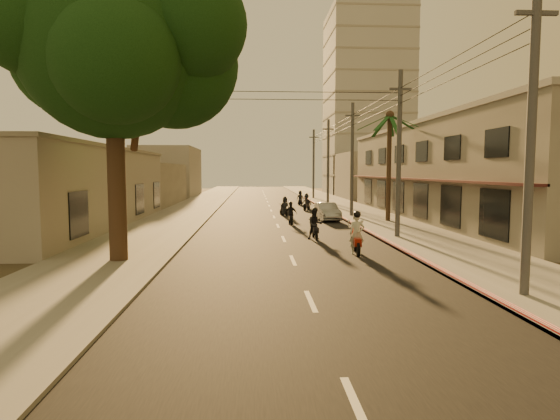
% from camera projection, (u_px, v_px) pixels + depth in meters
% --- Properties ---
extents(ground, '(160.00, 160.00, 0.00)m').
position_uv_depth(ground, '(297.00, 271.00, 17.14)').
color(ground, '#383023').
rests_on(ground, ground).
extents(road, '(10.00, 140.00, 0.02)m').
position_uv_depth(road, '(274.00, 217.00, 37.04)').
color(road, black).
rests_on(road, ground).
extents(sidewalk_right, '(5.00, 140.00, 0.12)m').
position_uv_depth(sidewalk_right, '(367.00, 216.00, 37.45)').
color(sidewalk_right, slate).
rests_on(sidewalk_right, ground).
extents(sidewalk_left, '(5.00, 140.00, 0.12)m').
position_uv_depth(sidewalk_left, '(179.00, 217.00, 36.62)').
color(sidewalk_left, slate).
rests_on(sidewalk_left, ground).
extents(curb_stripe, '(0.20, 60.00, 0.20)m').
position_uv_depth(curb_stripe, '(351.00, 222.00, 32.34)').
color(curb_stripe, red).
rests_on(curb_stripe, ground).
extents(shophouse_row, '(8.80, 34.20, 7.30)m').
position_uv_depth(shophouse_row, '(458.00, 171.00, 35.52)').
color(shophouse_row, gray).
rests_on(shophouse_row, ground).
extents(left_building, '(8.20, 24.20, 5.20)m').
position_uv_depth(left_building, '(61.00, 187.00, 30.08)').
color(left_building, gray).
rests_on(left_building, ground).
extents(distant_tower, '(12.10, 12.10, 28.00)m').
position_uv_depth(distant_tower, '(367.00, 104.00, 72.57)').
color(distant_tower, '#B7B5B2').
rests_on(distant_tower, ground).
extents(broadleaf_tree, '(9.60, 8.70, 12.10)m').
position_uv_depth(broadleaf_tree, '(124.00, 47.00, 18.20)').
color(broadleaf_tree, black).
rests_on(broadleaf_tree, ground).
extents(palm_tree, '(5.00, 5.00, 8.20)m').
position_uv_depth(palm_tree, '(390.00, 121.00, 32.90)').
color(palm_tree, black).
rests_on(palm_tree, ground).
extents(utility_poles, '(1.20, 48.26, 9.00)m').
position_uv_depth(utility_poles, '(352.00, 134.00, 36.83)').
color(utility_poles, '#38383A').
rests_on(utility_poles, ground).
extents(filler_right, '(8.00, 14.00, 6.00)m').
position_uv_depth(filler_right, '(371.00, 176.00, 62.44)').
color(filler_right, gray).
rests_on(filler_right, ground).
extents(filler_left_near, '(8.00, 14.00, 4.40)m').
position_uv_depth(filler_left_near, '(138.00, 185.00, 50.01)').
color(filler_left_near, gray).
rests_on(filler_left_near, ground).
extents(filler_left_far, '(8.00, 14.00, 7.00)m').
position_uv_depth(filler_left_far, '(168.00, 172.00, 67.81)').
color(filler_left_far, gray).
rests_on(filler_left_far, ground).
extents(scooter_red, '(0.81, 1.96, 1.93)m').
position_uv_depth(scooter_red, '(357.00, 235.00, 20.51)').
color(scooter_red, black).
rests_on(scooter_red, ground).
extents(scooter_mid_a, '(0.81, 1.76, 1.73)m').
position_uv_depth(scooter_mid_a, '(315.00, 225.00, 25.04)').
color(scooter_mid_a, black).
rests_on(scooter_mid_a, ground).
extents(scooter_mid_b, '(0.91, 1.61, 1.58)m').
position_uv_depth(scooter_mid_b, '(291.00, 214.00, 31.93)').
color(scooter_mid_b, black).
rests_on(scooter_mid_b, ground).
extents(scooter_far_a, '(1.08, 1.53, 1.59)m').
position_uv_depth(scooter_far_a, '(285.00, 207.00, 38.16)').
color(scooter_far_a, black).
rests_on(scooter_far_a, ground).
extents(scooter_far_b, '(1.42, 1.51, 1.60)m').
position_uv_depth(scooter_far_b, '(307.00, 202.00, 43.25)').
color(scooter_far_b, black).
rests_on(scooter_far_b, ground).
extents(parked_car, '(1.97, 4.16, 1.30)m').
position_uv_depth(parked_car, '(327.00, 212.00, 34.61)').
color(parked_car, '#97989E').
rests_on(parked_car, ground).
extents(scooter_far_c, '(0.94, 1.58, 1.57)m').
position_uv_depth(scooter_far_c, '(300.00, 198.00, 49.90)').
color(scooter_far_c, black).
rests_on(scooter_far_c, ground).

